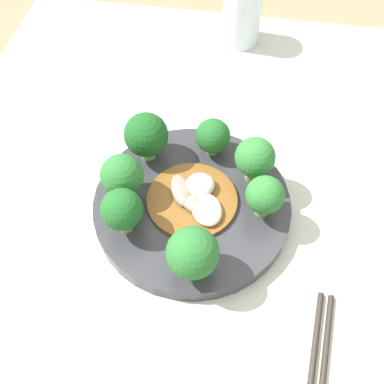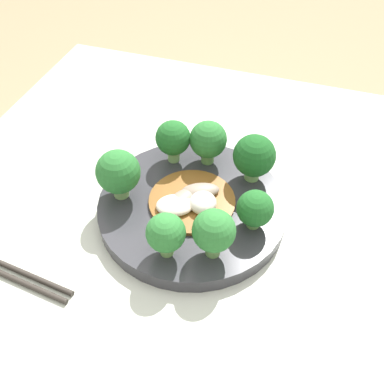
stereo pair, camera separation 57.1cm
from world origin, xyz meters
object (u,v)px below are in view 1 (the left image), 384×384
broccoli_south (122,176)px  stirfry_center (196,198)px  broccoli_northwest (255,158)px  broccoli_north (265,196)px  broccoli_southeast (122,210)px  broccoli_west (213,136)px  broccoli_southwest (146,135)px  plate (192,206)px  broccoli_east (193,253)px  drinking_glass (242,15)px

broccoli_south → stirfry_center: broccoli_south is taller
broccoli_northwest → broccoli_south: same height
broccoli_south → broccoli_northwest: bearing=108.9°
broccoli_north → stirfry_center: broccoli_north is taller
broccoli_southeast → broccoli_west: (-0.14, 0.09, -0.01)m
broccoli_north → stirfry_center: size_ratio=0.53×
broccoli_southwest → plate: bearing=47.5°
broccoli_south → broccoli_east: size_ratio=0.93×
broccoli_north → drinking_glass: 0.39m
broccoli_northwest → broccoli_southwest: bearing=-96.2°
broccoli_east → stirfry_center: (-0.10, -0.01, -0.03)m
broccoli_south → broccoli_west: 0.14m
plate → broccoli_west: 0.10m
plate → broccoli_northwest: size_ratio=3.73×
plate → drinking_glass: bearing=176.2°
broccoli_north → drinking_glass: bearing=-170.4°
broccoli_north → broccoli_west: bearing=-140.1°
stirfry_center → broccoli_north: bearing=88.4°
broccoli_southwest → broccoli_southeast: 0.12m
broccoli_north → broccoli_east: (0.09, -0.07, 0.01)m
stirfry_center → broccoli_southwest: bearing=-130.8°
broccoli_southwest → broccoli_east: (0.16, 0.09, 0.00)m
broccoli_northwest → broccoli_southeast: bearing=-54.9°
broccoli_southeast → drinking_glass: bearing=166.9°
plate → broccoli_east: bearing=9.7°
plate → broccoli_southwest: bearing=-132.5°
broccoli_southwest → broccoli_west: size_ratio=1.28×
broccoli_west → stirfry_center: (0.09, -0.01, -0.02)m
broccoli_west → drinking_glass: size_ratio=0.56×
broccoli_north → broccoli_east: 0.12m
broccoli_southeast → broccoli_north: broccoli_southeast is taller
broccoli_south → broccoli_southeast: broccoli_south is taller
broccoli_west → drinking_glass: bearing=177.8°
broccoli_southwest → broccoli_southeast: bearing=-1.2°
broccoli_northwest → broccoli_north: broccoli_northwest is taller
broccoli_southwest → broccoli_east: broccoli_east is taller
plate → stirfry_center: 0.02m
plate → broccoli_southwest: broccoli_southwest is taller
plate → broccoli_south: size_ratio=3.76×
plate → broccoli_southeast: (0.05, -0.07, 0.05)m
plate → broccoli_north: broccoli_north is taller
plate → broccoli_east: 0.11m
broccoli_south → broccoli_west: bearing=132.2°
broccoli_southwest → stirfry_center: bearing=49.2°
plate → broccoli_west: broccoli_west is taller
plate → broccoli_north: (0.00, 0.09, 0.05)m
plate → broccoli_southwest: size_ratio=3.58×
drinking_glass → broccoli_northwest: bearing=8.3°
broccoli_southwest → stirfry_center: broccoli_southwest is taller
broccoli_southeast → broccoli_east: bearing=64.4°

